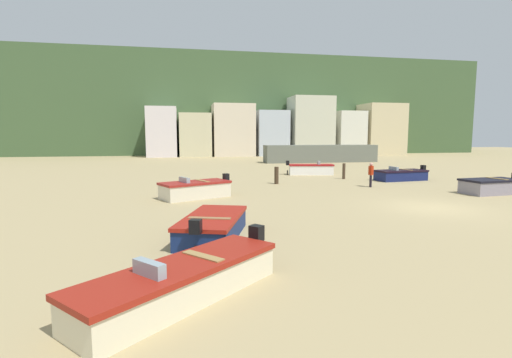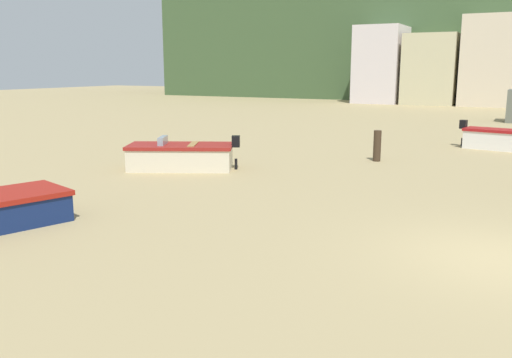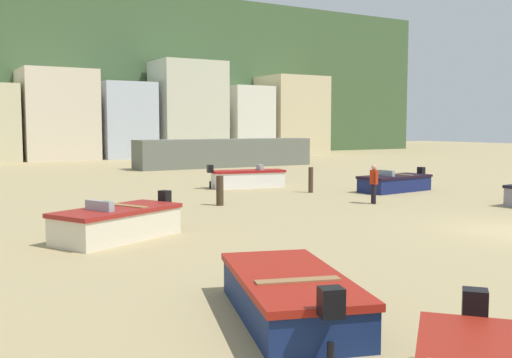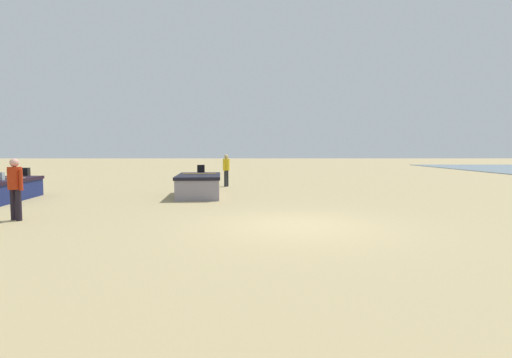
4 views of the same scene
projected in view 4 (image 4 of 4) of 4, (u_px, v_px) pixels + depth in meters
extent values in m
plane|color=tan|center=(296.00, 225.00, 9.81)|extent=(160.00, 160.00, 0.00)
cube|color=navy|center=(0.00, 192.00, 14.50)|extent=(3.94, 1.97, 0.67)
cube|color=black|center=(25.00, 173.00, 16.51)|extent=(0.32, 0.35, 0.40)
cylinder|color=black|center=(26.00, 191.00, 16.56)|extent=(0.11, 0.11, 0.34)
cube|color=olive|center=(6.00, 178.00, 14.94)|extent=(0.40, 1.31, 0.08)
cube|color=gray|center=(199.00, 187.00, 15.99)|extent=(3.40, 1.88, 0.75)
cube|color=black|center=(199.00, 176.00, 15.96)|extent=(3.51, 1.97, 0.12)
cube|color=black|center=(201.00, 169.00, 17.75)|extent=(0.31, 0.34, 0.40)
cylinder|color=black|center=(201.00, 187.00, 17.80)|extent=(0.11, 0.11, 0.37)
cube|color=olive|center=(199.00, 174.00, 16.36)|extent=(0.36, 1.37, 0.08)
cylinder|color=black|center=(19.00, 205.00, 10.42)|extent=(0.18, 0.18, 0.82)
cylinder|color=black|center=(13.00, 205.00, 10.50)|extent=(0.18, 0.18, 0.82)
cylinder|color=#AA280F|center=(15.00, 178.00, 10.41)|extent=(0.44, 0.44, 0.58)
cylinder|color=#AA280F|center=(21.00, 180.00, 10.33)|extent=(0.12, 0.12, 0.54)
cylinder|color=#AA280F|center=(9.00, 179.00, 10.50)|extent=(0.12, 0.12, 0.54)
sphere|color=tan|center=(14.00, 163.00, 10.38)|extent=(0.29, 0.29, 0.22)
cylinder|color=#26282A|center=(225.00, 179.00, 20.16)|extent=(0.18, 0.18, 0.82)
cylinder|color=#26282A|center=(227.00, 178.00, 20.35)|extent=(0.18, 0.18, 0.82)
cylinder|color=gold|center=(226.00, 165.00, 20.21)|extent=(0.44, 0.44, 0.58)
cylinder|color=gold|center=(224.00, 166.00, 20.00)|extent=(0.12, 0.12, 0.54)
cylinder|color=gold|center=(228.00, 165.00, 20.41)|extent=(0.12, 0.12, 0.54)
sphere|color=tan|center=(226.00, 157.00, 20.18)|extent=(0.28, 0.28, 0.22)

